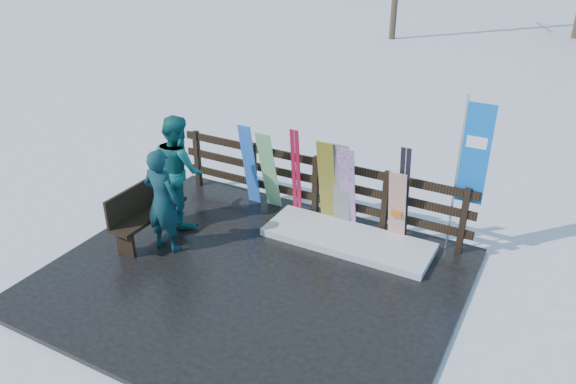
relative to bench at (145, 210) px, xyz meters
The scene contains 16 objects.
ground 2.25m from the bench, ahead, with size 700.00×700.00×0.00m, color white.
deck 2.24m from the bench, ahead, with size 6.00×5.00×0.08m, color black.
fence 2.97m from the bench, 43.31° to the left, with size 5.60×0.10×1.15m.
snow_patch 3.41m from the bench, 25.15° to the left, with size 2.81×1.00×0.12m, color white.
bench is the anchor object (origin of this frame).
snowboard_0 2.06m from the bench, 63.11° to the left, with size 0.25×0.03×1.65m, color #307AF8.
snowboard_1 2.26m from the bench, 53.88° to the left, with size 0.29×0.03×1.62m, color white.
snowboard_2 3.09m from the bench, 36.21° to the left, with size 0.30×0.03×1.64m, color yellow.
snowboard_3 3.39m from the bench, 32.52° to the left, with size 0.29×0.03×1.59m, color white.
snowboard_4 3.30m from the bench, 33.49° to the left, with size 0.29×0.03×1.62m, color black.
snowboard_5 4.16m from the bench, 25.92° to the left, with size 0.29×0.03×1.34m, color white.
ski_pair_a 2.66m from the bench, 45.66° to the left, with size 0.16×0.19×1.67m.
ski_pair_b 4.26m from the bench, 26.36° to the left, with size 0.17×0.26×1.74m.
rental_flag 5.27m from the bench, 23.86° to the left, with size 0.45×0.04×2.60m.
person_front 0.64m from the bench, 14.21° to the right, with size 0.64×0.42×1.75m, color #124D44.
person_back 0.90m from the bench, 79.03° to the left, with size 0.95×0.74×1.95m, color #156865.
Camera 1 is at (3.84, -5.90, 5.09)m, focal length 35.00 mm.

